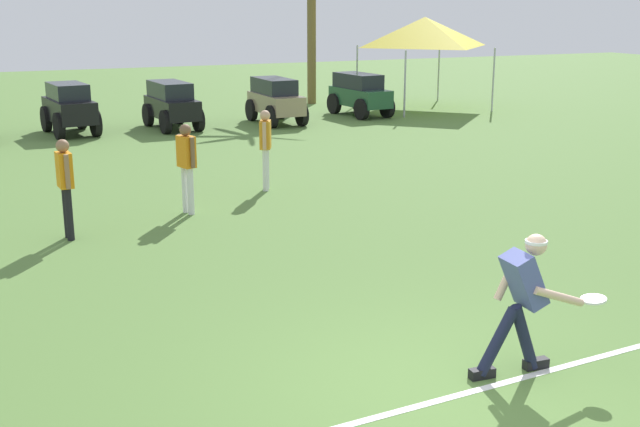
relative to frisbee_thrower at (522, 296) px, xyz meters
name	(u,v)px	position (x,y,z in m)	size (l,w,h in m)	color
ground_plane	(446,394)	(-0.91, -0.11, -0.80)	(80.00, 80.00, 0.00)	#557B38
field_line_paint	(450,397)	(-0.91, -0.19, -0.79)	(23.13, 0.09, 0.01)	white
frisbee_thrower	(522,296)	(0.00, 0.00, 0.00)	(1.10, 0.51, 1.41)	#191E38
frisbee_in_flight	(594,299)	(0.67, -0.25, -0.05)	(0.29, 0.29, 0.05)	white
teammate_near_sideline	(265,142)	(0.50, 8.51, 0.14)	(0.33, 0.47, 1.56)	silver
teammate_midfield	(65,180)	(-3.45, 6.61, 0.14)	(0.23, 0.50, 1.56)	black
teammate_deep	(187,160)	(-1.36, 7.37, 0.14)	(0.28, 0.49, 1.56)	silver
parked_car_slot_c	(69,107)	(-2.06, 17.22, -0.05)	(1.41, 2.44, 1.40)	black
parked_car_slot_d	(171,103)	(0.77, 17.06, -0.07)	(1.31, 2.46, 1.34)	black
parked_car_slot_e	(275,99)	(3.90, 16.83, -0.07)	(1.19, 2.42, 1.34)	#998466
parked_car_slot_f	(359,93)	(6.97, 17.29, -0.07)	(1.36, 2.48, 1.34)	#235133
event_tent	(425,32)	(9.80, 18.04, 1.79)	(3.55, 3.55, 3.08)	#B2B5BA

